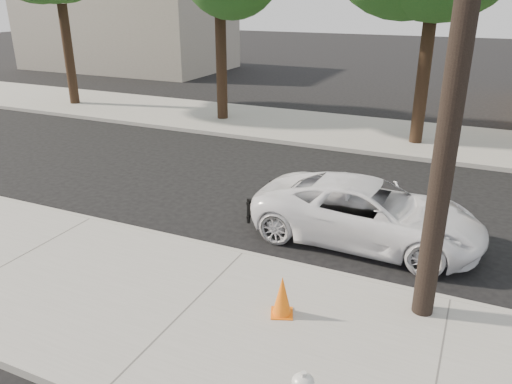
% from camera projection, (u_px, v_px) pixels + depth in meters
% --- Properties ---
extents(ground, '(120.00, 120.00, 0.00)m').
position_uv_depth(ground, '(282.00, 219.00, 12.03)').
color(ground, black).
rests_on(ground, ground).
extents(near_sidewalk, '(90.00, 4.40, 0.15)m').
position_uv_depth(near_sidewalk, '(186.00, 313.00, 8.37)').
color(near_sidewalk, gray).
rests_on(near_sidewalk, ground).
extents(far_sidewalk, '(90.00, 5.00, 0.15)m').
position_uv_depth(far_sidewalk, '(364.00, 133.00, 19.18)').
color(far_sidewalk, gray).
rests_on(far_sidewalk, ground).
extents(curb_near, '(90.00, 0.12, 0.16)m').
position_uv_depth(curb_near, '(243.00, 255.00, 10.23)').
color(curb_near, '#9E9B93').
rests_on(curb_near, ground).
extents(building_far, '(14.00, 8.00, 5.00)m').
position_uv_depth(building_far, '(128.00, 32.00, 35.74)').
color(building_far, gray).
rests_on(building_far, ground).
extents(utility_pole, '(1.40, 0.34, 9.00)m').
position_uv_depth(utility_pole, '(464.00, 23.00, 6.62)').
color(utility_pole, black).
rests_on(utility_pole, near_sidewalk).
extents(police_cruiser, '(4.93, 2.38, 1.36)m').
position_uv_depth(police_cruiser, '(368.00, 212.00, 10.75)').
color(police_cruiser, white).
rests_on(police_cruiser, ground).
extents(traffic_cone, '(0.47, 0.47, 0.70)m').
position_uv_depth(traffic_cone, '(282.00, 296.00, 8.10)').
color(traffic_cone, orange).
rests_on(traffic_cone, near_sidewalk).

